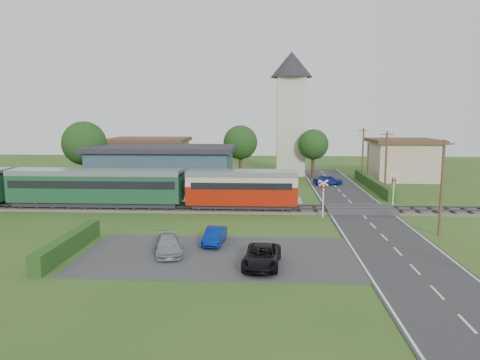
# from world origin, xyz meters

# --- Properties ---
(ground) EXTENTS (120.00, 120.00, 0.00)m
(ground) POSITION_xyz_m (0.00, 0.00, 0.00)
(ground) COLOR #2D4C19
(railway_track) EXTENTS (76.00, 3.20, 0.49)m
(railway_track) POSITION_xyz_m (0.00, 2.00, 0.11)
(railway_track) COLOR #4C443D
(railway_track) RESTS_ON ground
(road) EXTENTS (6.00, 70.00, 0.05)m
(road) POSITION_xyz_m (10.00, 0.00, 0.03)
(road) COLOR #28282B
(road) RESTS_ON ground
(car_park) EXTENTS (17.00, 9.00, 0.08)m
(car_park) POSITION_xyz_m (-1.50, -12.00, 0.04)
(car_park) COLOR #333335
(car_park) RESTS_ON ground
(crossing_deck) EXTENTS (6.20, 3.40, 0.45)m
(crossing_deck) POSITION_xyz_m (10.00, 2.00, 0.23)
(crossing_deck) COLOR #333335
(crossing_deck) RESTS_ON ground
(platform) EXTENTS (30.00, 3.00, 0.45)m
(platform) POSITION_xyz_m (-10.00, 5.20, 0.23)
(platform) COLOR gray
(platform) RESTS_ON ground
(equipment_hut) EXTENTS (2.30, 2.30, 2.55)m
(equipment_hut) POSITION_xyz_m (-18.00, 5.20, 1.75)
(equipment_hut) COLOR beige
(equipment_hut) RESTS_ON platform
(station_building) EXTENTS (16.00, 9.00, 5.30)m
(station_building) POSITION_xyz_m (-10.00, 10.99, 2.69)
(station_building) COLOR #2B4247
(station_building) RESTS_ON ground
(train) EXTENTS (43.20, 2.90, 3.40)m
(train) POSITION_xyz_m (-17.47, 2.00, 2.18)
(train) COLOR #232328
(train) RESTS_ON ground
(church_tower) EXTENTS (6.00, 6.00, 17.60)m
(church_tower) POSITION_xyz_m (5.00, 28.00, 10.23)
(church_tower) COLOR beige
(church_tower) RESTS_ON ground
(house_west) EXTENTS (10.80, 8.80, 5.50)m
(house_west) POSITION_xyz_m (-15.00, 25.00, 2.79)
(house_west) COLOR tan
(house_west) RESTS_ON ground
(house_east) EXTENTS (8.80, 8.80, 5.50)m
(house_east) POSITION_xyz_m (20.00, 24.00, 2.80)
(house_east) COLOR tan
(house_east) RESTS_ON ground
(hedge_carpark) EXTENTS (0.80, 9.00, 1.20)m
(hedge_carpark) POSITION_xyz_m (-11.00, -12.00, 0.60)
(hedge_carpark) COLOR #193814
(hedge_carpark) RESTS_ON ground
(hedge_roadside) EXTENTS (0.80, 18.00, 1.20)m
(hedge_roadside) POSITION_xyz_m (14.20, 16.00, 0.60)
(hedge_roadside) COLOR #193814
(hedge_roadside) RESTS_ON ground
(hedge_station) EXTENTS (22.00, 0.80, 1.30)m
(hedge_station) POSITION_xyz_m (-10.00, 15.50, 0.65)
(hedge_station) COLOR #193814
(hedge_station) RESTS_ON ground
(tree_a) EXTENTS (5.20, 5.20, 8.00)m
(tree_a) POSITION_xyz_m (-20.00, 14.00, 5.38)
(tree_a) COLOR #332316
(tree_a) RESTS_ON ground
(tree_b) EXTENTS (4.60, 4.60, 7.34)m
(tree_b) POSITION_xyz_m (-2.00, 23.00, 5.02)
(tree_b) COLOR #332316
(tree_b) RESTS_ON ground
(tree_c) EXTENTS (4.20, 4.20, 6.78)m
(tree_c) POSITION_xyz_m (8.00, 25.00, 4.65)
(tree_c) COLOR #332316
(tree_c) RESTS_ON ground
(utility_pole_b) EXTENTS (1.40, 0.22, 7.00)m
(utility_pole_b) POSITION_xyz_m (14.20, -6.00, 3.63)
(utility_pole_b) COLOR #473321
(utility_pole_b) RESTS_ON ground
(utility_pole_c) EXTENTS (1.40, 0.22, 7.00)m
(utility_pole_c) POSITION_xyz_m (14.20, 10.00, 3.63)
(utility_pole_c) COLOR #473321
(utility_pole_c) RESTS_ON ground
(utility_pole_d) EXTENTS (1.40, 0.22, 7.00)m
(utility_pole_d) POSITION_xyz_m (14.20, 22.00, 3.63)
(utility_pole_d) COLOR #473321
(utility_pole_d) RESTS_ON ground
(crossing_signal_near) EXTENTS (0.84, 0.28, 3.28)m
(crossing_signal_near) POSITION_xyz_m (6.40, -0.41, 2.14)
(crossing_signal_near) COLOR silver
(crossing_signal_near) RESTS_ON ground
(crossing_signal_far) EXTENTS (0.84, 0.28, 3.28)m
(crossing_signal_far) POSITION_xyz_m (13.60, 4.39, 2.14)
(crossing_signal_far) COLOR silver
(crossing_signal_far) RESTS_ON ground
(streetlamp_west) EXTENTS (0.30, 0.30, 5.15)m
(streetlamp_west) POSITION_xyz_m (-22.00, 20.00, 3.04)
(streetlamp_west) COLOR #3F3F47
(streetlamp_west) RESTS_ON ground
(streetlamp_east) EXTENTS (0.30, 0.30, 5.15)m
(streetlamp_east) POSITION_xyz_m (16.00, 27.00, 3.04)
(streetlamp_east) COLOR #3F3F47
(streetlamp_east) RESTS_ON ground
(car_on_road) EXTENTS (3.92, 2.64, 1.24)m
(car_on_road) POSITION_xyz_m (9.24, 18.10, 0.67)
(car_on_road) COLOR navy
(car_on_road) RESTS_ON road
(car_park_blue) EXTENTS (1.46, 3.47, 1.11)m
(car_park_blue) POSITION_xyz_m (-1.95, -9.50, 0.64)
(car_park_blue) COLOR navy
(car_park_blue) RESTS_ON car_park
(car_park_silver) EXTENTS (2.49, 4.14, 1.12)m
(car_park_silver) POSITION_xyz_m (-4.64, -11.91, 0.64)
(car_park_silver) COLOR gray
(car_park_silver) RESTS_ON car_park
(car_park_dark) EXTENTS (2.37, 4.50, 1.21)m
(car_park_dark) POSITION_xyz_m (1.29, -14.09, 0.68)
(car_park_dark) COLOR black
(car_park_dark) RESTS_ON car_park
(pedestrian_near) EXTENTS (0.69, 0.55, 1.67)m
(pedestrian_near) POSITION_xyz_m (-3.53, 5.57, 1.29)
(pedestrian_near) COLOR gray
(pedestrian_near) RESTS_ON platform
(pedestrian_far) EXTENTS (0.66, 0.84, 1.67)m
(pedestrian_far) POSITION_xyz_m (-14.21, 4.45, 1.28)
(pedestrian_far) COLOR gray
(pedestrian_far) RESTS_ON platform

